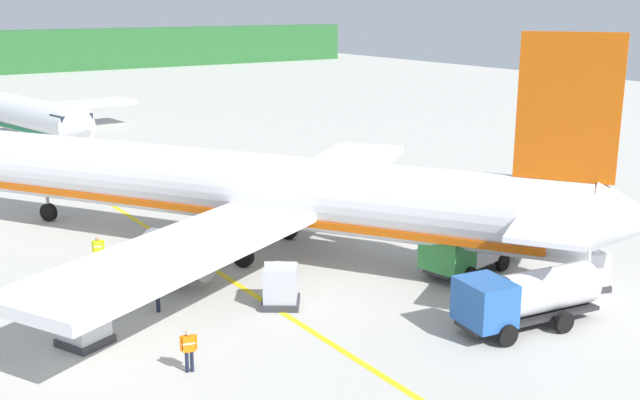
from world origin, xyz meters
The scene contains 10 objects.
airliner_foreground centered at (21.00, 20.39, 3.39)m, with size 31.41×36.93×11.90m.
service_truck_baggage centered at (28.92, 11.43, 1.57)m, with size 6.70×3.34×2.82m.
service_truck_catering centered at (25.43, 5.05, 1.40)m, with size 6.60×2.97×2.40m.
cargo_container_near centered at (18.24, 12.72, 0.92)m, with size 2.30×2.30×1.94m.
cargo_container_mid centered at (31.36, 6.54, 0.94)m, with size 2.17×2.17×2.00m.
cargo_container_far centered at (9.77, 13.60, 0.88)m, with size 2.24×2.24×1.87m.
crew_marshaller centered at (13.43, 15.12, 1.00)m, with size 0.43×0.55×1.69m.
crew_loader_left centered at (13.08, 21.97, 1.03)m, with size 0.58×0.40×1.75m.
crew_loader_right centered at (12.20, 9.12, 0.97)m, with size 0.61×0.35×1.64m.
apron_guide_line centered at (17.85, 15.87, 0.01)m, with size 0.30×60.00×0.01m, color yellow.
Camera 1 is at (1.90, -14.90, 13.14)m, focal length 43.20 mm.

